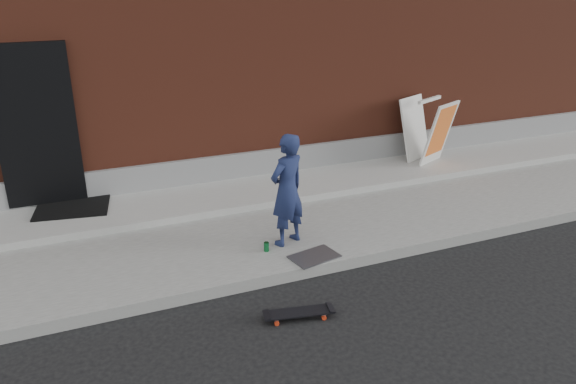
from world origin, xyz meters
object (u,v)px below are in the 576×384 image
skateboard (299,313)px  soda_can (266,247)px  child (287,190)px  pizza_sign (428,130)px

skateboard → soda_can: 1.28m
child → pizza_sign: size_ratio=1.30×
pizza_sign → child: bearing=-151.9°
skateboard → pizza_sign: size_ratio=0.67×
child → soda_can: bearing=-3.2°
child → pizza_sign: child is taller
child → pizza_sign: 3.83m
child → soda_can: 0.75m
pizza_sign → soda_can: size_ratio=9.34×
child → skateboard: child is taller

